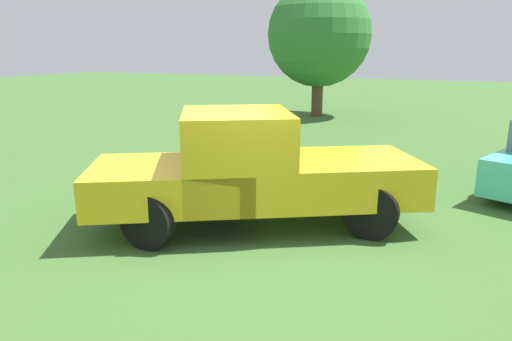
% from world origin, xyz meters
% --- Properties ---
extents(ground_plane, '(80.00, 80.00, 0.00)m').
position_xyz_m(ground_plane, '(0.00, 0.00, 0.00)').
color(ground_plane, '#3D662D').
extents(pickup_truck, '(5.29, 4.12, 1.83)m').
position_xyz_m(pickup_truck, '(-0.22, 0.38, 0.95)').
color(pickup_truck, black).
rests_on(pickup_truck, ground_plane).
extents(tree_back_left, '(4.23, 4.23, 5.43)m').
position_xyz_m(tree_back_left, '(-2.99, 13.24, 3.31)').
color(tree_back_left, brown).
rests_on(tree_back_left, ground_plane).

